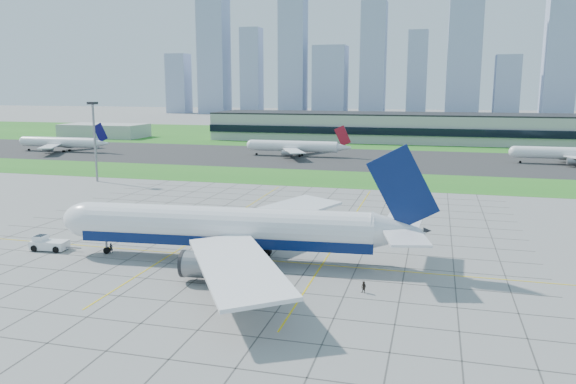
# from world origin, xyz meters

# --- Properties ---
(ground) EXTENTS (1400.00, 1400.00, 0.00)m
(ground) POSITION_xyz_m (0.00, 0.00, 0.00)
(ground) COLOR gray
(ground) RESTS_ON ground
(grass_median) EXTENTS (700.00, 35.00, 0.04)m
(grass_median) POSITION_xyz_m (0.00, 90.00, 0.02)
(grass_median) COLOR #277120
(grass_median) RESTS_ON ground
(asphalt_taxiway) EXTENTS (700.00, 75.00, 0.04)m
(asphalt_taxiway) POSITION_xyz_m (0.00, 145.00, 0.03)
(asphalt_taxiway) COLOR #383838
(asphalt_taxiway) RESTS_ON ground
(grass_far) EXTENTS (700.00, 145.00, 0.04)m
(grass_far) POSITION_xyz_m (0.00, 255.00, 0.02)
(grass_far) COLOR #277120
(grass_far) RESTS_ON ground
(apron_markings) EXTENTS (120.00, 130.00, 0.03)m
(apron_markings) POSITION_xyz_m (0.43, 11.09, 0.02)
(apron_markings) COLOR #474744
(apron_markings) RESTS_ON ground
(terminal) EXTENTS (260.00, 43.00, 15.80)m
(terminal) POSITION_xyz_m (40.00, 229.87, 7.89)
(terminal) COLOR #B7B7B2
(terminal) RESTS_ON ground
(service_block) EXTENTS (50.00, 25.00, 8.00)m
(service_block) POSITION_xyz_m (-160.00, 210.00, 4.00)
(service_block) COLOR #B7B7B2
(service_block) RESTS_ON ground
(light_mast) EXTENTS (2.50, 2.50, 25.60)m
(light_mast) POSITION_xyz_m (-70.00, 65.00, 16.18)
(light_mast) COLOR gray
(light_mast) RESTS_ON ground
(city_skyline) EXTENTS (523.00, 32.40, 160.00)m
(city_skyline) POSITION_xyz_m (-8.71, 520.00, 59.09)
(city_skyline) COLOR #94A2C2
(city_skyline) RESTS_ON ground
(airliner) EXTENTS (67.39, 68.05, 21.21)m
(airliner) POSITION_xyz_m (1.58, -3.57, 5.80)
(airliner) COLOR white
(airliner) RESTS_ON ground
(pushback_tug) EXTENTS (9.91, 3.92, 2.73)m
(pushback_tug) POSITION_xyz_m (-33.81, -6.20, 1.21)
(pushback_tug) COLOR white
(pushback_tug) RESTS_ON ground
(crew_near) EXTENTS (0.78, 0.82, 1.88)m
(crew_near) POSITION_xyz_m (-21.12, -5.00, 0.94)
(crew_near) COLOR black
(crew_near) RESTS_ON ground
(crew_far) EXTENTS (1.09, 1.00, 1.80)m
(crew_far) POSITION_xyz_m (26.67, -13.61, 0.90)
(crew_far) COLOR black
(crew_far) RESTS_ON ground
(distant_jet_0) EXTENTS (45.66, 42.66, 14.08)m
(distant_jet_0) POSITION_xyz_m (-135.69, 135.83, 4.49)
(distant_jet_0) COLOR white
(distant_jet_0) RESTS_ON ground
(distant_jet_1) EXTENTS (44.93, 42.66, 14.08)m
(distant_jet_1) POSITION_xyz_m (-24.01, 146.63, 4.49)
(distant_jet_1) COLOR white
(distant_jet_1) RESTS_ON ground
(distant_jet_2) EXTENTS (49.01, 42.66, 14.08)m
(distant_jet_2) POSITION_xyz_m (89.16, 148.01, 4.49)
(distant_jet_2) COLOR white
(distant_jet_2) RESTS_ON ground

